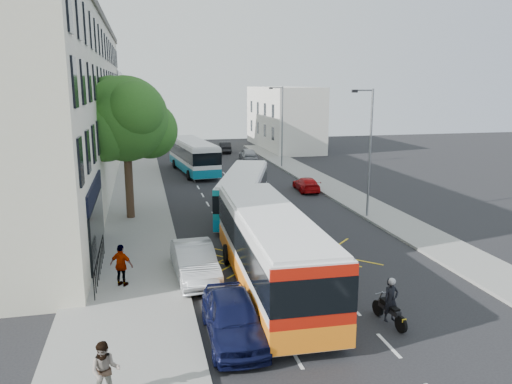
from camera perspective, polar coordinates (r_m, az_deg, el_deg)
ground at (r=20.13m, az=10.87°, el=-12.76°), size 120.00×120.00×0.00m
pavement_left at (r=32.70m, az=-14.09°, el=-2.92°), size 5.00×70.00×0.15m
pavement_right at (r=36.03m, az=12.24°, el=-1.43°), size 3.00×70.00×0.15m
terrace_main at (r=41.61m, az=-22.08°, el=9.08°), size 8.30×45.00×13.50m
terrace_far at (r=71.97m, az=-18.29°, el=8.94°), size 8.00×20.00×10.00m
building_right at (r=67.38m, az=3.11°, el=8.49°), size 6.00×18.00×8.00m
street_tree at (r=31.65m, az=-14.70°, el=7.99°), size 6.30×5.70×8.80m
lamp_near at (r=32.00m, az=12.76°, el=5.11°), size 1.45×0.15×8.00m
lamp_far at (r=50.68m, az=2.90°, el=7.94°), size 1.45×0.15×8.00m
railings at (r=23.32m, az=-17.48°, el=-7.66°), size 0.08×5.60×1.14m
bus_near at (r=20.76m, az=1.63°, el=-6.50°), size 3.24×11.99×3.35m
bus_mid at (r=32.40m, az=-1.40°, el=-0.07°), size 5.40×10.47×2.88m
bus_far at (r=48.52m, az=-7.20°, el=4.13°), size 3.89×11.31×3.12m
motorbike at (r=18.80m, az=15.10°, el=-12.09°), size 0.66×1.98×1.76m
parked_car_blue at (r=17.24m, az=-2.59°, el=-14.11°), size 1.93×4.65×1.58m
parked_car_silver at (r=22.29m, az=-7.04°, el=-7.90°), size 1.91×4.87×1.58m
red_hatchback at (r=40.15m, az=5.77°, el=0.89°), size 1.78×3.91×1.11m
distant_car_grey at (r=59.73m, az=-5.28°, el=4.75°), size 2.58×4.87×1.30m
distant_car_silver at (r=56.06m, az=-0.91°, el=4.35°), size 1.84×4.17×1.40m
distant_car_dark at (r=62.62m, az=-3.60°, el=5.14°), size 1.79×4.18×1.34m
pedestrian_near at (r=14.63m, az=-16.86°, el=-19.00°), size 0.82×0.65×1.66m
pedestrian_far at (r=21.70m, az=-15.12°, el=-8.09°), size 1.13×0.91×1.80m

